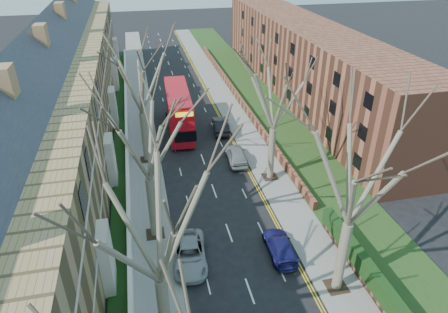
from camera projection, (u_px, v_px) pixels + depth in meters
pavement_left at (140, 118)px, 50.76m from camera, size 3.00×102.00×0.12m
pavement_right at (232, 110)px, 53.04m from camera, size 3.00×102.00×0.12m
terrace_left at (60, 107)px, 39.82m from camera, size 9.70×78.00×13.60m
flats_right at (304, 60)px, 56.20m from camera, size 13.97×54.00×10.00m
front_wall_left at (127, 144)px, 43.37m from camera, size 0.30×78.00×1.00m
grass_verge_right at (264, 107)px, 53.85m from camera, size 6.00×102.00×0.06m
tree_left_mid at (154, 215)px, 18.10m from camera, size 10.50×10.50×14.71m
tree_left_far at (144, 128)px, 26.76m from camera, size 10.15×10.15×14.22m
tree_left_dist at (137, 71)px, 36.80m from camera, size 10.50×10.50×14.71m
tree_right_mid at (360, 165)px, 21.97m from camera, size 10.50×10.50×14.71m
tree_right_far at (276, 86)px, 34.02m from camera, size 10.15×10.15×14.22m
double_decker_bus at (179, 111)px, 46.84m from camera, size 3.28×11.63×4.80m
car_left_far at (190, 254)px, 28.44m from camera, size 2.82×5.31×1.42m
car_right_near at (280, 246)px, 29.22m from camera, size 2.01×4.53×1.29m
car_right_mid at (237, 155)px, 40.90m from camera, size 2.22×4.79×1.59m
car_right_far at (221, 125)px, 47.19m from camera, size 2.16×4.97×1.59m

